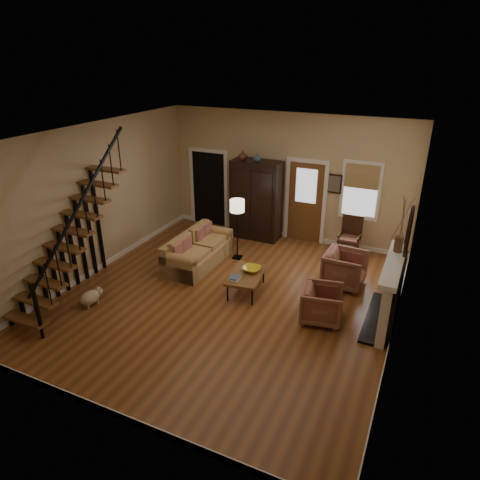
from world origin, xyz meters
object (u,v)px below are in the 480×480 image
at_px(coffee_table, 246,282).
at_px(armchair_right, 345,269).
at_px(sofa, 198,250).
at_px(floor_lamp, 237,230).
at_px(armoire, 256,200).
at_px(armchair_left, 322,304).
at_px(side_chair, 349,238).

relative_size(coffee_table, armchair_right, 1.29).
height_order(sofa, floor_lamp, floor_lamp).
bearing_deg(armoire, sofa, -105.40).
distance_m(armchair_right, floor_lamp, 2.68).
bearing_deg(armchair_left, floor_lamp, 45.86).
bearing_deg(floor_lamp, armoire, 94.43).
height_order(coffee_table, armchair_left, armchair_left).
height_order(sofa, side_chair, side_chair).
xyz_separation_m(sofa, floor_lamp, (0.69, 0.69, 0.38)).
relative_size(armchair_left, armchair_right, 0.89).
xyz_separation_m(coffee_table, armchair_left, (1.71, -0.36, 0.14)).
relative_size(armchair_right, floor_lamp, 0.57).
bearing_deg(coffee_table, armoire, 109.01).
bearing_deg(armchair_left, armoire, 30.16).
xyz_separation_m(armchair_right, floor_lamp, (-2.65, 0.23, 0.36)).
bearing_deg(coffee_table, sofa, 156.38).
bearing_deg(armoire, floor_lamp, -85.57).
xyz_separation_m(armchair_left, armchair_right, (0.10, 1.49, 0.04)).
bearing_deg(coffee_table, armchair_right, 32.03).
distance_m(armoire, armchair_right, 3.28).
bearing_deg(coffee_table, side_chair, 58.20).
height_order(sofa, coffee_table, sofa).
relative_size(armchair_left, floor_lamp, 0.51).
distance_m(armchair_left, floor_lamp, 3.10).
distance_m(armchair_left, side_chair, 2.94).
xyz_separation_m(armoire, armchair_right, (2.76, -1.64, -0.66)).
height_order(coffee_table, side_chair, side_chair).
relative_size(sofa, armchair_right, 2.34).
bearing_deg(floor_lamp, coffee_table, -58.10).
bearing_deg(side_chair, armchair_left, -87.80).
bearing_deg(sofa, side_chair, 31.20).
xyz_separation_m(armoire, side_chair, (2.55, -0.20, -0.54)).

